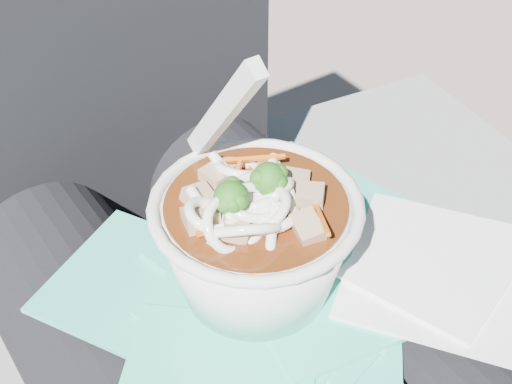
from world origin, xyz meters
TOP-DOWN VIEW (x-y plane):
  - lap at (0.00, 0.00)m, footprint 0.33×0.48m
  - person_body at (0.00, 0.09)m, footprint 0.34×0.94m
  - plastic_bag at (0.01, -0.01)m, footprint 0.37×0.32m
  - napkins at (0.12, -0.06)m, footprint 0.20×0.20m
  - udon_bowl at (0.00, 0.01)m, footprint 0.15×0.16m

SIDE VIEW (x-z plane):
  - lap at x=0.00m, z-range 0.46..0.60m
  - person_body at x=0.00m, z-range 0.06..1.06m
  - plastic_bag at x=0.01m, z-range 0.60..0.62m
  - napkins at x=0.12m, z-range 0.62..0.63m
  - udon_bowl at x=0.00m, z-range 0.58..0.77m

